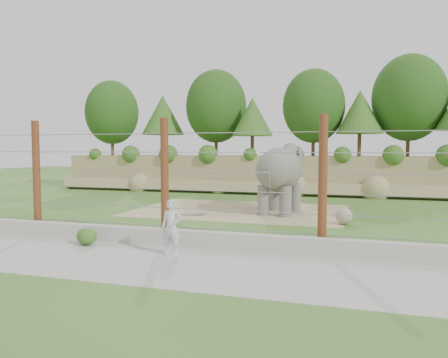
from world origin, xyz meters
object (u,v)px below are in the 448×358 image
(barrier_fence, at_px, (165,180))
(elephant, at_px, (280,179))
(zookeeper, at_px, (171,228))
(stone_ball, at_px, (344,216))

(barrier_fence, bearing_deg, elephant, 70.51)
(zookeeper, bearing_deg, barrier_fence, 118.13)
(stone_ball, bearing_deg, elephant, 142.96)
(stone_ball, xyz_separation_m, zookeeper, (-4.47, -6.61, 0.46))
(elephant, relative_size, zookeeper, 2.49)
(elephant, height_order, zookeeper, elephant)
(barrier_fence, distance_m, zookeeper, 2.34)
(stone_ball, height_order, barrier_fence, barrier_fence)
(stone_ball, distance_m, zookeeper, 7.99)
(elephant, xyz_separation_m, stone_ball, (2.96, -2.23, -1.26))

